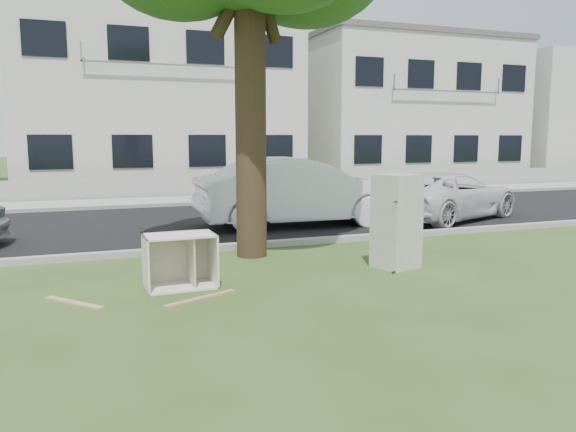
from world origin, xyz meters
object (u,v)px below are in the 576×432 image
object	(u,v)px
fridge	(396,221)
car_center	(300,192)
cabinet	(180,261)
car_right	(448,196)

from	to	relation	value
fridge	car_center	bearing A→B (deg)	71.18
cabinet	car_right	xyz separation A→B (m)	(7.63, 4.31, 0.23)
cabinet	car_right	bearing A→B (deg)	28.18
fridge	car_center	size ratio (longest dim) A/B	0.31
fridge	car_right	xyz separation A→B (m)	(4.13, 4.29, -0.15)
cabinet	car_center	world-z (taller)	car_center
fridge	car_center	xyz separation A→B (m)	(0.15, 4.60, 0.06)
fridge	cabinet	distance (m)	3.52
fridge	cabinet	xyz separation A→B (m)	(-3.50, -0.02, -0.38)
fridge	car_right	world-z (taller)	fridge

